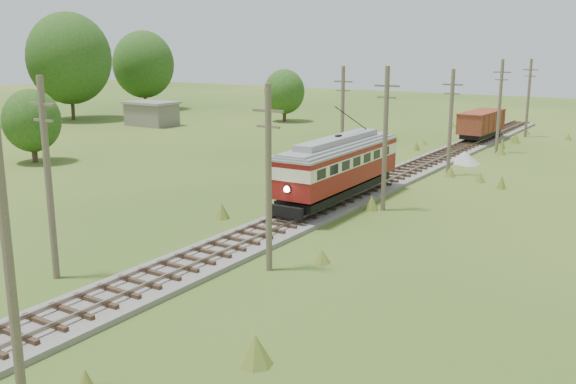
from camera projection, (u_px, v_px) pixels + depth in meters
The scene contains 17 objects.
railbed_main at pixel (358, 192), 44.71m from camera, with size 3.60×96.00×0.57m.
streetcar at pixel (338, 163), 41.58m from camera, with size 3.29×12.98×5.90m.
gondola at pixel (481, 123), 68.48m from camera, with size 3.00×8.39×2.75m.
gravel_pile at pixel (465, 158), 56.47m from camera, with size 2.87×3.05×1.04m.
utility_pole_r_1 at pixel (8, 255), 18.30m from camera, with size 0.30×0.30×8.80m.
utility_pole_r_2 at pixel (269, 177), 28.88m from camera, with size 1.60×0.30×8.60m.
utility_pole_r_3 at pixel (385, 138), 39.58m from camera, with size 1.60×0.30×9.00m.
utility_pole_r_4 at pixel (451, 122), 50.44m from camera, with size 1.60×0.30×8.40m.
utility_pole_r_5 at pixel (500, 106), 60.87m from camera, with size 1.60×0.30×8.90m.
utility_pole_r_6 at pixel (528, 97), 71.69m from camera, with size 1.60×0.30×8.70m.
utility_pole_l_a at pixel (48, 177), 27.82m from camera, with size 1.60×0.30×9.00m.
utility_pole_l_b at pixel (342, 119), 51.05m from camera, with size 1.60×0.30×8.60m.
tree_left_4 at pixel (69, 58), 87.54m from camera, with size 11.34×11.34×14.61m.
tree_left_5 at pixel (143, 64), 102.02m from camera, with size 9.66×9.66×12.44m.
tree_mid_a at pixel (284, 92), 86.45m from camera, with size 5.46×5.46×7.03m.
tree_mid_c at pixel (32, 121), 56.31m from camera, with size 5.04×5.04×6.49m.
shed at pixel (152, 113), 82.57m from camera, with size 6.40×4.40×3.10m.
Camera 1 is at (19.21, -5.41, 10.26)m, focal length 40.00 mm.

